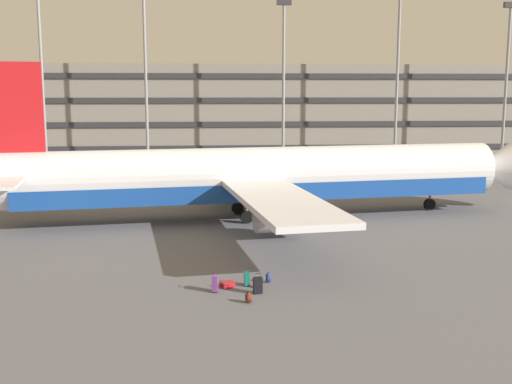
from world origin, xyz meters
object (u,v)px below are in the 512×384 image
object	(u,v)px
suitcase_teal	(215,283)
suitcase_orange	(258,285)
backpack_navy	(269,278)
suitcase_laid_flat	(247,278)
backpack_scuffed	(259,283)
suitcase_red	(227,284)
airliner	(255,177)
backpack_black	(249,298)

from	to	relation	value
suitcase_teal	suitcase_orange	world-z (taller)	suitcase_orange
suitcase_teal	backpack_navy	xyz separation A→B (m)	(2.64, 1.21, -0.17)
suitcase_laid_flat	backpack_navy	world-z (taller)	suitcase_laid_flat
backpack_scuffed	backpack_navy	bearing A→B (deg)	54.31
suitcase_teal	suitcase_orange	size ratio (longest dim) A/B	0.95
suitcase_laid_flat	suitcase_orange	size ratio (longest dim) A/B	0.88
suitcase_orange	backpack_navy	size ratio (longest dim) A/B	1.82
suitcase_orange	backpack_scuffed	world-z (taller)	suitcase_orange
suitcase_orange	suitcase_laid_flat	bearing A→B (deg)	109.14
suitcase_red	suitcase_orange	distance (m)	1.74
airliner	backpack_scuffed	bearing A→B (deg)	-93.63
suitcase_orange	airliner	bearing A→B (deg)	86.14
suitcase_red	suitcase_orange	xyz separation A→B (m)	(1.37, -1.04, 0.28)
backpack_scuffed	backpack_black	xyz separation A→B (m)	(-0.60, -2.12, 0.00)
suitcase_red	backpack_black	distance (m)	2.46
suitcase_teal	backpack_scuffed	world-z (taller)	suitcase_teal
suitcase_orange	backpack_black	xyz separation A→B (m)	(-0.48, -1.25, -0.18)
suitcase_red	backpack_navy	world-z (taller)	backpack_navy
backpack_navy	backpack_black	bearing A→B (deg)	-111.76
airliner	backpack_black	bearing A→B (deg)	-95.07
airliner	suitcase_teal	bearing A→B (deg)	-100.52
airliner	backpack_scuffed	size ratio (longest dim) A/B	78.09
suitcase_red	backpack_scuffed	distance (m)	1.51
suitcase_laid_flat	backpack_scuffed	size ratio (longest dim) A/B	1.64
suitcase_red	suitcase_orange	size ratio (longest dim) A/B	0.76
suitcase_laid_flat	suitcase_teal	bearing A→B (deg)	-151.26
backpack_navy	backpack_scuffed	bearing A→B (deg)	-125.69
suitcase_red	suitcase_laid_flat	size ratio (longest dim) A/B	0.86
airliner	backpack_navy	world-z (taller)	airliner
suitcase_teal	backpack_navy	bearing A→B (deg)	24.71
suitcase_orange	suitcase_teal	bearing A→B (deg)	168.16
backpack_navy	suitcase_orange	bearing A→B (deg)	-112.40
airliner	suitcase_red	bearing A→B (deg)	-98.89
backpack_navy	backpack_black	xyz separation A→B (m)	(-1.15, -2.88, -0.00)
suitcase_laid_flat	backpack_black	size ratio (longest dim) A/B	1.62
suitcase_teal	backpack_black	distance (m)	2.24
suitcase_red	backpack_scuffed	world-z (taller)	backpack_scuffed
airliner	suitcase_laid_flat	size ratio (longest dim) A/B	47.74
suitcase_orange	backpack_black	distance (m)	1.35
airliner	suitcase_orange	distance (m)	17.51
airliner	backpack_navy	size ratio (longest dim) A/B	76.44
suitcase_laid_flat	backpack_navy	xyz separation A→B (m)	(1.10, 0.37, -0.12)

